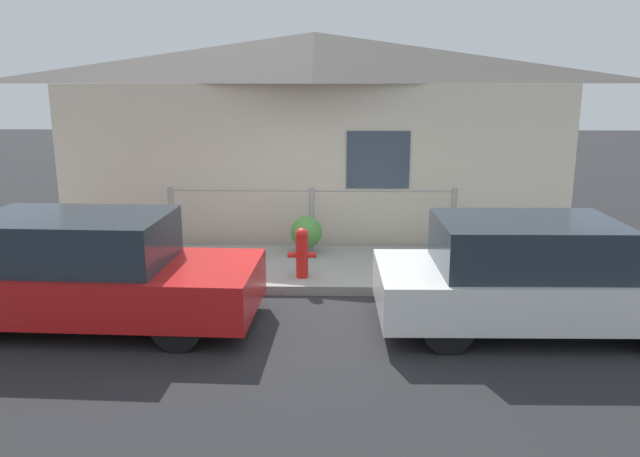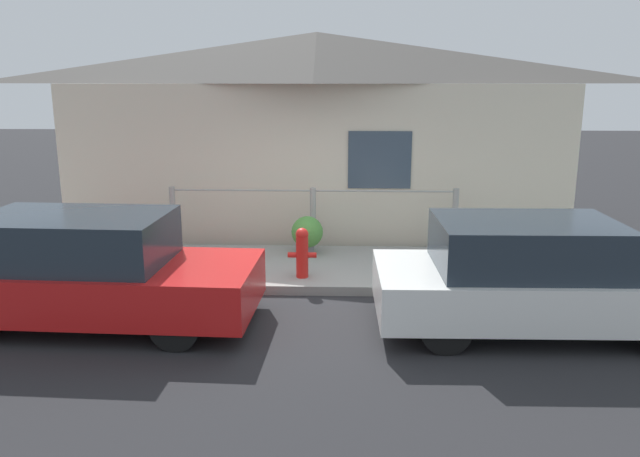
% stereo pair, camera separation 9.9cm
% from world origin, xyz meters
% --- Properties ---
extents(ground_plane, '(60.00, 60.00, 0.00)m').
position_xyz_m(ground_plane, '(0.00, 0.00, 0.00)').
color(ground_plane, '#262628').
extents(sidewalk, '(24.00, 2.22, 0.13)m').
position_xyz_m(sidewalk, '(0.00, 1.11, 0.07)').
color(sidewalk, gray).
rests_on(sidewalk, ground_plane).
extents(house, '(9.54, 2.23, 3.81)m').
position_xyz_m(house, '(0.00, 3.58, 3.08)').
color(house, beige).
rests_on(house, ground_plane).
extents(fence, '(4.90, 0.10, 1.05)m').
position_xyz_m(fence, '(0.00, 2.07, 0.71)').
color(fence, '#999993').
rests_on(fence, sidewalk).
extents(car_left, '(4.12, 1.78, 1.37)m').
position_xyz_m(car_left, '(-2.63, -1.09, 0.67)').
color(car_left, red).
rests_on(car_left, ground_plane).
extents(car_right, '(3.82, 1.69, 1.35)m').
position_xyz_m(car_right, '(2.77, -1.09, 0.66)').
color(car_right, white).
rests_on(car_right, ground_plane).
extents(fire_hydrant, '(0.42, 0.19, 0.74)m').
position_xyz_m(fire_hydrant, '(-0.08, 0.44, 0.52)').
color(fire_hydrant, red).
rests_on(fire_hydrant, sidewalk).
extents(potted_plant_near_hydrant, '(0.52, 0.52, 0.64)m').
position_xyz_m(potted_plant_near_hydrant, '(-0.08, 1.68, 0.49)').
color(potted_plant_near_hydrant, slate).
rests_on(potted_plant_near_hydrant, sidewalk).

